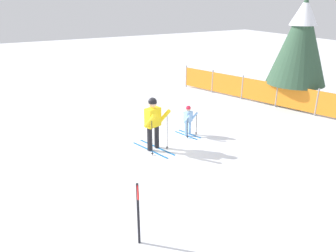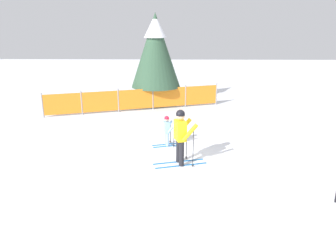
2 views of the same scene
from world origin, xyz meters
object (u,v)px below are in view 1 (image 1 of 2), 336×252
(conifer_far, at_px, (301,39))
(trail_marker, at_px, (138,207))
(skier_adult, at_px, (153,119))
(safety_fence, at_px, (259,91))
(skier_child, at_px, (188,118))

(conifer_far, xyz_separation_m, trail_marker, (4.78, -9.53, -1.99))
(skier_adult, bearing_deg, safety_fence, 92.30)
(safety_fence, bearing_deg, skier_child, -71.07)
(safety_fence, distance_m, conifer_far, 2.68)
(skier_adult, bearing_deg, skier_child, 90.05)
(safety_fence, xyz_separation_m, trail_marker, (5.68, -8.38, 0.26))
(safety_fence, xyz_separation_m, conifer_far, (0.90, 1.15, 2.25))
(skier_child, bearing_deg, trail_marker, -58.17)
(conifer_far, relative_size, trail_marker, 3.44)
(safety_fence, relative_size, trail_marker, 6.08)
(skier_adult, bearing_deg, conifer_far, 83.00)
(skier_adult, relative_size, conifer_far, 0.37)
(safety_fence, distance_m, trail_marker, 10.12)
(trail_marker, bearing_deg, conifer_far, 116.64)
(skier_adult, xyz_separation_m, conifer_far, (-1.16, 7.41, 1.82))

